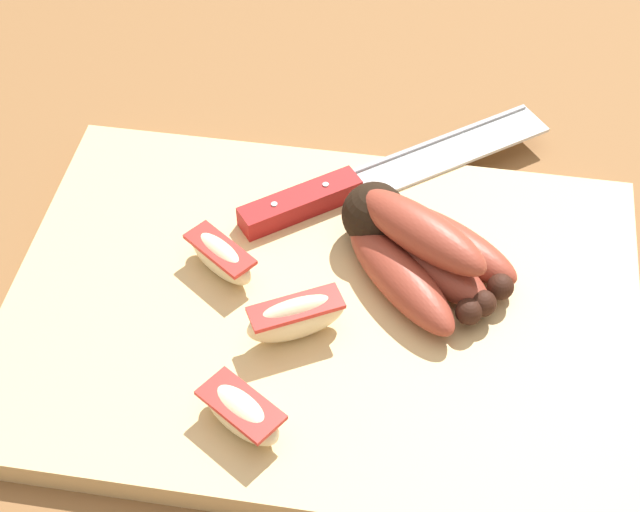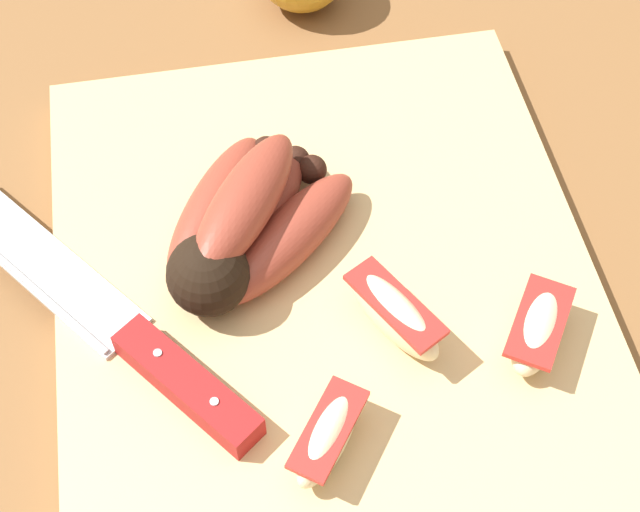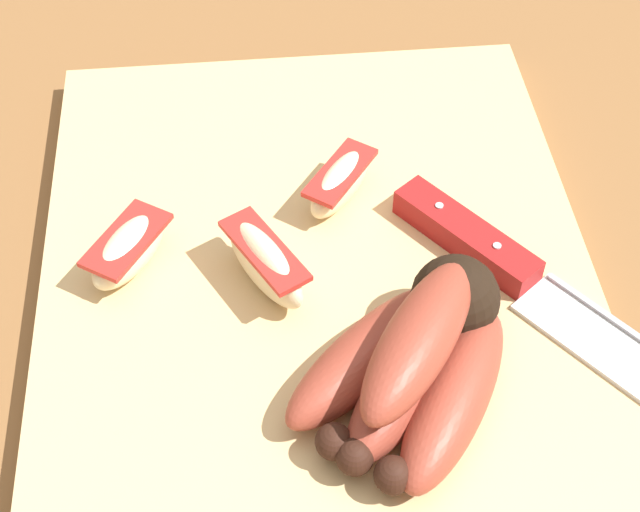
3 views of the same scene
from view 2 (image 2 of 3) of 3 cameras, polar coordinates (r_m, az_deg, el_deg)
name	(u,v)px [view 2 (image 2 of 3)]	position (r m, az deg, el deg)	size (l,w,h in m)	color
ground_plane	(323,321)	(0.58, 0.20, -3.95)	(6.00, 6.00, 0.00)	brown
cutting_board	(336,329)	(0.57, 0.96, -4.46)	(0.46, 0.33, 0.02)	tan
banana_bunch	(244,225)	(0.57, -4.60, 1.86)	(0.14, 0.14, 0.06)	black
chefs_knife	(130,337)	(0.56, -11.47, -4.85)	(0.24, 0.20, 0.02)	silver
apple_wedge_near	(328,436)	(0.51, 0.50, -10.83)	(0.06, 0.05, 0.03)	beige
apple_wedge_middle	(394,314)	(0.54, 4.51, -3.54)	(0.07, 0.05, 0.04)	beige
apple_wedge_far	(537,329)	(0.55, 13.03, -4.32)	(0.07, 0.06, 0.03)	beige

